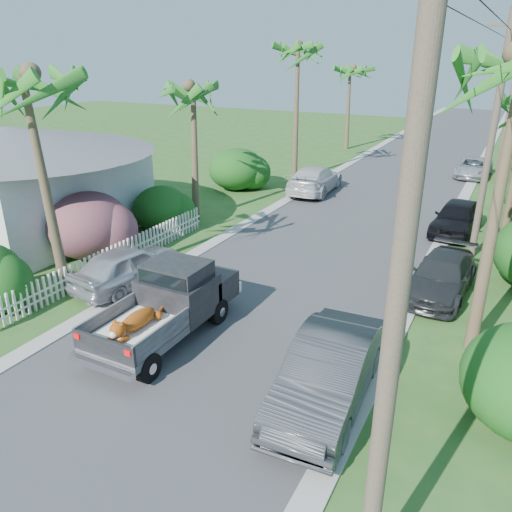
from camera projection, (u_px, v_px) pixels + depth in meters
The scene contains 23 objects.
ground at pixel (153, 400), 11.61m from camera, with size 120.00×120.00×0.00m, color #2A5720.
road at pixel (398, 179), 32.14m from camera, with size 8.00×100.00×0.02m, color #38383A.
curb_left at pixel (335, 172), 33.98m from camera, with size 0.60×100.00×0.06m, color #A5A39E.
curb_right at pixel (470, 186), 30.28m from camera, with size 0.60×100.00×0.06m, color #A5A39E.
pickup_truck at pixel (172, 300), 14.11m from camera, with size 1.98×5.12×2.06m.
parked_car_rn at pixel (328, 373), 11.26m from camera, with size 1.67×4.78×1.57m, color #313437.
parked_car_rm at pixel (441, 276), 16.55m from camera, with size 1.77×4.37×1.27m, color #27292B.
parked_car_rf at pixel (457, 218), 22.19m from camera, with size 1.71×4.25×1.45m, color black.
parked_car_rd at pixel (473, 168), 32.52m from camera, with size 2.00×4.34×1.21m, color silver.
parked_car_ln at pixel (129, 266), 17.11m from camera, with size 1.70×4.23×1.44m, color silver.
parked_car_lf at pixel (315, 179), 28.78m from camera, with size 2.14×5.27×1.53m, color silver.
palm_l_a at pixel (27, 75), 14.14m from camera, with size 4.40×4.40×8.20m.
palm_l_b at pixel (191, 87), 22.08m from camera, with size 4.40×4.40×7.40m.
palm_l_c at pixel (298, 46), 29.29m from camera, with size 4.40×4.40×9.20m.
palm_l_d at pixel (351, 68), 39.91m from camera, with size 4.40×4.40×7.70m.
shrub_l_b at pixel (88, 225), 19.40m from camera, with size 3.00×3.30×2.60m, color #B91A6A.
shrub_l_c at pixel (161, 208), 22.63m from camera, with size 2.40×2.64×2.00m, color #1C4714.
shrub_l_d at pixel (237, 169), 29.38m from camera, with size 3.20×3.52×2.40m, color #1C4714.
picket_fence at pixel (117, 256), 18.52m from camera, with size 0.10×11.00×1.00m, color white.
house_left at pixel (16, 184), 22.15m from camera, with size 9.00×8.00×4.60m.
utility_pole_a at pixel (395, 318), 5.83m from camera, with size 1.60×0.26×9.00m.
utility_pole_b at pixel (492, 139), 18.15m from camera, with size 1.60×0.26×9.00m.
utility_pole_c at pixel (510, 105), 30.47m from camera, with size 1.60×0.26×9.00m.
Camera 1 is at (6.53, -7.30, 7.47)m, focal length 35.00 mm.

